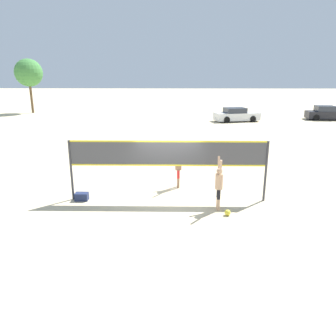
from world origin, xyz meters
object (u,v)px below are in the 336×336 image
player_spiker (219,183)px  parked_car_mid (236,115)px  gear_bag (82,197)px  parked_car_near (326,113)px  player_blocker (178,165)px  volleyball_net (168,157)px  tree_left_cluster (29,73)px  volleyball (228,213)px

player_spiker → parked_car_mid: player_spiker is taller
gear_bag → parked_car_near: parked_car_near is taller
player_blocker → parked_car_near: size_ratio=0.47×
volleyball_net → gear_bag: (-3.45, -0.11, -1.64)m
parked_car_mid → tree_left_cluster: 26.17m
player_spiker → volleyball: 1.11m
volleyball_net → parked_car_mid: 23.56m
gear_bag → parked_car_near: (20.27, 24.14, 0.52)m
volleyball → gear_bag: size_ratio=0.42×
parked_car_near → parked_car_mid: size_ratio=0.86×
parked_car_near → parked_car_mid: 10.13m
player_spiker → parked_car_near: 29.09m
volleyball_net → tree_left_cluster: 34.98m
player_blocker → parked_car_near: 27.85m
parked_car_mid → volleyball_net: bearing=-119.3°
player_blocker → volleyball: 3.58m
volleyball_net → tree_left_cluster: bearing=121.0°
player_blocker → tree_left_cluster: tree_left_cluster is taller
volleyball → gear_bag: bearing=166.3°
gear_bag → player_spiker: bearing=-8.8°
volleyball_net → player_blocker: volleyball_net is taller
parked_car_mid → player_blocker: bearing=-119.4°
parked_car_near → parked_car_mid: bearing=-166.5°
player_spiker → volleyball: bearing=-153.2°
parked_car_near → tree_left_cluster: bearing=175.4°
player_spiker → player_blocker: 2.85m
volleyball_net → parked_car_near: volleyball_net is taller
player_blocker → gear_bag: 4.30m
volleyball_net → player_blocker: size_ratio=3.86×
tree_left_cluster → volleyball_net: bearing=-59.0°
volleyball_net → player_blocker: bearing=74.3°
player_blocker → gear_bag: player_blocker is taller
tree_left_cluster → gear_bag: bearing=-64.2°
player_spiker → player_blocker: bearing=30.7°
player_spiker → tree_left_cluster: bearing=32.8°
player_spiker → volleyball: (0.27, -0.54, -0.93)m
gear_bag → tree_left_cluster: tree_left_cluster is taller
player_blocker → volleyball_net: bearing=-15.7°
volleyball_net → player_spiker: size_ratio=3.89×
player_spiker → gear_bag: 5.47m
player_spiker → parked_car_mid: bearing=-11.8°
player_blocker → parked_car_mid: 21.95m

